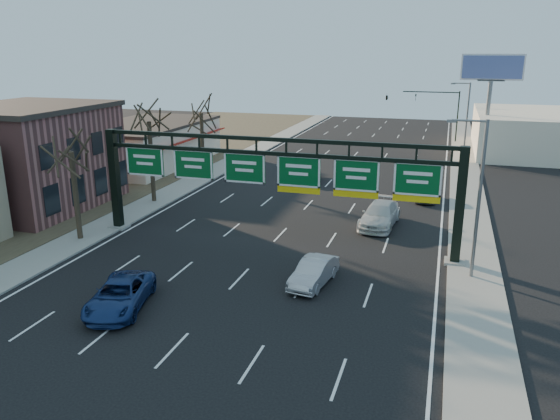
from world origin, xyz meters
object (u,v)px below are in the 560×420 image
(car_white_wagon, at_px, (380,215))
(sign_gantry, at_px, (274,177))
(car_blue_suv, at_px, (120,295))
(car_silver_sedan, at_px, (314,272))

(car_white_wagon, bearing_deg, sign_gantry, -130.99)
(sign_gantry, xyz_separation_m, car_white_wagon, (6.23, 6.12, -3.79))
(car_blue_suv, bearing_deg, car_silver_sedan, 19.95)
(sign_gantry, xyz_separation_m, car_silver_sedan, (4.06, -5.46, -3.92))
(car_silver_sedan, bearing_deg, sign_gantry, 134.92)
(car_silver_sedan, xyz_separation_m, car_white_wagon, (2.17, 11.58, 0.13))
(car_silver_sedan, bearing_deg, car_blue_suv, -137.98)
(car_white_wagon, bearing_deg, car_silver_sedan, -96.06)
(car_blue_suv, height_order, car_white_wagon, car_white_wagon)
(car_blue_suv, bearing_deg, car_white_wagon, 44.38)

